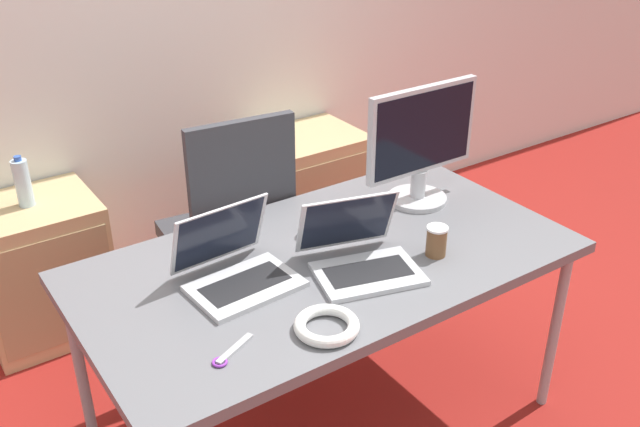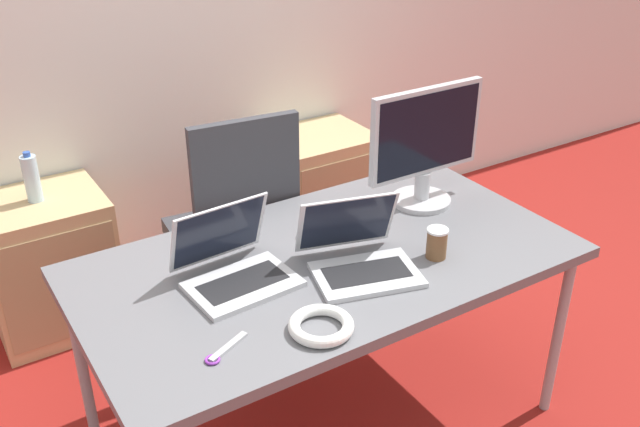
# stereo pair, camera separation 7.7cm
# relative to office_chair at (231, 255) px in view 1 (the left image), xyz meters

# --- Properties ---
(ground_plane) EXTENTS (14.00, 14.00, 0.00)m
(ground_plane) POSITION_rel_office_chair_xyz_m (0.02, -0.70, -0.43)
(ground_plane) COLOR maroon
(wall_back) EXTENTS (10.00, 0.05, 2.60)m
(wall_back) POSITION_rel_office_chair_xyz_m (0.02, 0.79, 0.87)
(wall_back) COLOR silver
(wall_back) RESTS_ON ground_plane
(desk) EXTENTS (1.71, 0.92, 0.76)m
(desk) POSITION_rel_office_chair_xyz_m (0.02, -0.70, 0.29)
(desk) COLOR slate
(desk) RESTS_ON ground_plane
(office_chair) EXTENTS (0.56, 0.58, 1.11)m
(office_chair) POSITION_rel_office_chair_xyz_m (0.00, 0.00, 0.00)
(office_chair) COLOR #232326
(office_chair) RESTS_ON ground_plane
(cabinet_left) EXTENTS (0.54, 0.47, 0.65)m
(cabinet_left) POSITION_rel_office_chair_xyz_m (-0.69, 0.52, -0.10)
(cabinet_left) COLOR tan
(cabinet_left) RESTS_ON ground_plane
(cabinet_right) EXTENTS (0.54, 0.47, 0.65)m
(cabinet_right) POSITION_rel_office_chair_xyz_m (0.76, 0.52, -0.10)
(cabinet_right) COLOR tan
(cabinet_right) RESTS_ON ground_plane
(water_bottle) EXTENTS (0.07, 0.07, 0.23)m
(water_bottle) POSITION_rel_office_chair_xyz_m (-0.69, 0.53, 0.33)
(water_bottle) COLOR silver
(water_bottle) RESTS_ON cabinet_left
(laptop_left) EXTENTS (0.39, 0.40, 0.24)m
(laptop_left) POSITION_rel_office_chair_xyz_m (0.07, -0.83, 0.38)
(laptop_left) COLOR silver
(laptop_left) RESTS_ON desk
(laptop_right) EXTENTS (0.36, 0.34, 0.24)m
(laptop_right) POSITION_rel_office_chair_xyz_m (-0.31, -0.66, 0.39)
(laptop_right) COLOR silver
(laptop_right) RESTS_ON desk
(monitor) EXTENTS (0.50, 0.23, 0.47)m
(monitor) POSITION_rel_office_chair_xyz_m (0.57, -0.55, 0.58)
(monitor) COLOR #B7B7BC
(monitor) RESTS_ON desk
(mouse) EXTENTS (0.04, 0.06, 0.03)m
(mouse) POSITION_rel_office_chair_xyz_m (0.25, -0.65, 0.35)
(mouse) COLOR silver
(mouse) RESTS_ON desk
(coffee_cup_white) EXTENTS (0.08, 0.08, 0.09)m
(coffee_cup_white) POSITION_rel_office_chair_xyz_m (0.09, -0.55, 0.38)
(coffee_cup_white) COLOR white
(coffee_cup_white) RESTS_ON desk
(coffee_cup_brown) EXTENTS (0.07, 0.07, 0.11)m
(coffee_cup_brown) POSITION_rel_office_chair_xyz_m (0.34, -0.90, 0.39)
(coffee_cup_brown) COLOR brown
(coffee_cup_brown) RESTS_ON desk
(cable_coil) EXTENTS (0.20, 0.20, 0.04)m
(cable_coil) POSITION_rel_office_chair_xyz_m (-0.22, -1.04, 0.35)
(cable_coil) COLOR white
(cable_coil) RESTS_ON desk
(scissors) EXTENTS (0.16, 0.10, 0.01)m
(scissors) POSITION_rel_office_chair_xyz_m (-0.50, -0.98, 0.34)
(scissors) COLOR #B2B2B7
(scissors) RESTS_ON desk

